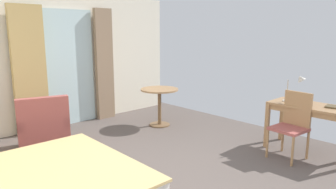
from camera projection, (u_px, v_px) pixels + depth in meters
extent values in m
cube|color=silver|center=(46.00, 61.00, 6.00)|extent=(5.72, 0.12, 2.59)
cube|color=silver|center=(68.00, 68.00, 6.24)|extent=(1.11, 0.02, 2.28)
cube|color=tan|center=(30.00, 71.00, 5.64)|extent=(0.59, 0.10, 2.32)
cube|color=#897056|center=(104.00, 65.00, 6.68)|extent=(0.39, 0.10, 2.32)
cube|color=tan|center=(59.00, 171.00, 3.21)|extent=(1.48, 1.87, 0.03)
cube|color=#9E754C|center=(313.00, 106.00, 4.78)|extent=(0.59, 1.25, 0.04)
cube|color=#9E754C|center=(312.00, 110.00, 4.79)|extent=(0.55, 1.19, 0.08)
cube|color=#9E754C|center=(282.00, 119.00, 5.45)|extent=(0.06, 0.06, 0.72)
cube|color=#9E754C|center=(267.00, 126.00, 5.10)|extent=(0.06, 0.06, 0.72)
cube|color=#9E4C47|center=(289.00, 129.00, 4.62)|extent=(0.48, 0.49, 0.04)
cube|color=#9E754C|center=(298.00, 109.00, 4.69)|extent=(0.07, 0.43, 0.51)
cylinder|color=#9E754C|center=(267.00, 143.00, 4.70)|extent=(0.04, 0.04, 0.43)
cylinder|color=#9E754C|center=(293.00, 151.00, 4.39)|extent=(0.04, 0.04, 0.43)
cylinder|color=#9E754C|center=(283.00, 138.00, 4.95)|extent=(0.04, 0.04, 0.43)
cylinder|color=#9E754C|center=(308.00, 145.00, 4.63)|extent=(0.04, 0.04, 0.43)
cylinder|color=#B7B2A8|center=(287.00, 101.00, 5.05)|extent=(0.12, 0.12, 0.02)
cylinder|color=#B7B2A8|center=(287.00, 90.00, 5.01)|extent=(0.02, 0.02, 0.34)
cone|color=#B7B2A8|center=(301.00, 78.00, 4.96)|extent=(0.16, 0.15, 0.16)
cube|color=brown|center=(336.00, 107.00, 4.62)|extent=(0.24, 0.29, 0.02)
cube|color=#9E4C47|center=(43.00, 133.00, 5.04)|extent=(0.92, 0.93, 0.31)
cube|color=#9E4C47|center=(43.00, 113.00, 4.68)|extent=(0.74, 0.33, 0.49)
cube|color=#9E4C47|center=(63.00, 117.00, 5.13)|extent=(0.31, 0.74, 0.16)
cube|color=#9E4C47|center=(20.00, 122.00, 4.85)|extent=(0.31, 0.74, 0.16)
cylinder|color=#4C3D2D|center=(61.00, 137.00, 5.49)|extent=(0.04, 0.04, 0.10)
cylinder|color=#4C3D2D|center=(22.00, 142.00, 5.22)|extent=(0.04, 0.04, 0.10)
cylinder|color=#4C3D2D|center=(67.00, 149.00, 4.94)|extent=(0.04, 0.04, 0.10)
cylinder|color=#4C3D2D|center=(24.00, 156.00, 4.67)|extent=(0.04, 0.04, 0.10)
cylinder|color=#9E754C|center=(159.00, 89.00, 6.21)|extent=(0.74, 0.74, 0.03)
cylinder|color=brown|center=(160.00, 108.00, 6.28)|extent=(0.07, 0.07, 0.72)
cylinder|color=brown|center=(160.00, 125.00, 6.35)|extent=(0.41, 0.41, 0.02)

